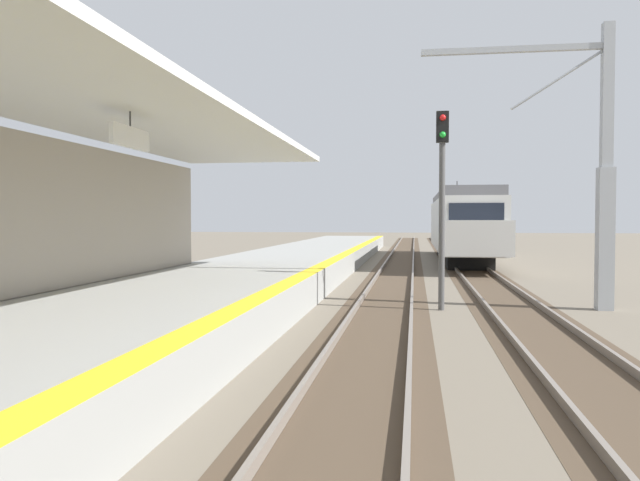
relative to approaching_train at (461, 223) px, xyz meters
The scene contains 6 objects.
station_platform 23.12m from the approaching_train, 109.78° to the right, with size 5.00×80.00×0.91m.
track_pair_nearest_platform 18.15m from the approaching_train, 100.89° to the right, with size 2.34×120.00×0.16m.
track_pair_middle 17.82m from the approaching_train, 90.01° to the right, with size 2.34×120.00×0.16m.
approaching_train is the anchor object (origin of this frame).
rail_signal_post 19.64m from the approaching_train, 95.60° to the right, with size 0.32×0.34×5.20m.
catenary_pylon_far_side 19.02m from the approaching_train, 83.87° to the right, with size 5.00×0.40×7.50m.
Camera 1 is at (2.69, 1.47, 2.41)m, focal length 35.19 mm.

